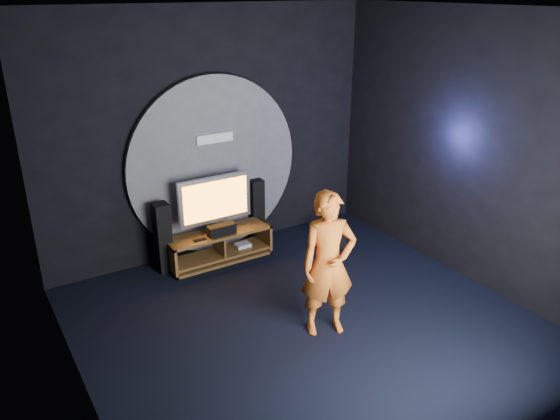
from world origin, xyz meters
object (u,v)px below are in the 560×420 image
object	(u,v)px
media_console	(220,248)
subwoofer	(334,237)
tower_speaker_left	(163,238)
tv	(215,201)
tower_speaker_right	(256,211)
player	(328,264)

from	to	relation	value
media_console	subwoofer	bearing A→B (deg)	-16.44
tower_speaker_left	tv	bearing A→B (deg)	-4.13
tower_speaker_right	media_console	bearing A→B (deg)	-158.80
tower_speaker_left	player	distance (m)	2.59
tower_speaker_right	subwoofer	bearing A→B (deg)	-41.18
tower_speaker_left	tower_speaker_right	size ratio (longest dim) A/B	1.00
tower_speaker_right	player	size ratio (longest dim) A/B	0.59
media_console	tower_speaker_left	world-z (taller)	tower_speaker_left
media_console	tower_speaker_left	xyz separation A→B (m)	(-0.79, 0.12, 0.31)
tower_speaker_right	player	distance (m)	2.58
media_console	subwoofer	distance (m)	1.76
tower_speaker_left	subwoofer	distance (m)	2.57
tower_speaker_left	player	size ratio (longest dim) A/B	0.59
tv	tower_speaker_right	world-z (taller)	tv
tv	tower_speaker_left	world-z (taller)	tv
tower_speaker_left	tower_speaker_right	distance (m)	1.57
tv	player	distance (m)	2.29
media_console	player	size ratio (longest dim) A/B	0.89
tv	player	xyz separation A→B (m)	(0.29, -2.28, -0.04)
subwoofer	player	size ratio (longest dim) A/B	0.18
media_console	tv	xyz separation A→B (m)	(-0.01, 0.07, 0.70)
tower_speaker_left	subwoofer	xyz separation A→B (m)	(2.47, -0.62, -0.35)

